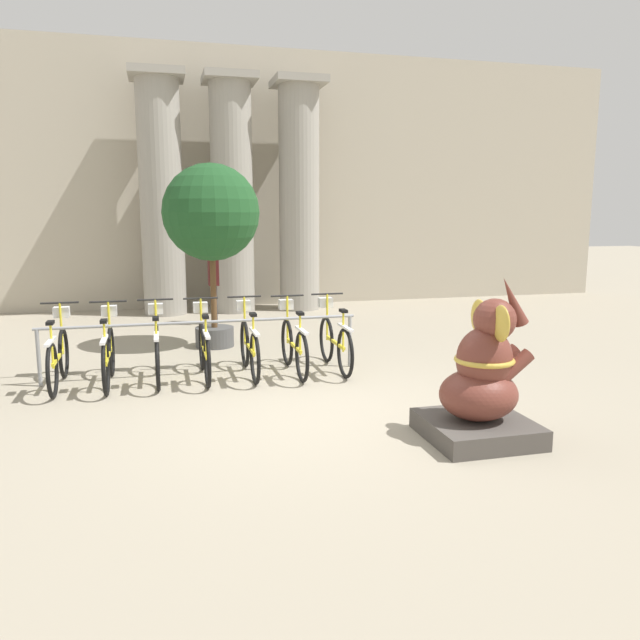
# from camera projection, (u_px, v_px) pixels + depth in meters

# --- Properties ---
(ground_plane) EXTENTS (60.00, 60.00, 0.00)m
(ground_plane) POSITION_uv_depth(u_px,v_px,m) (317.00, 412.00, 7.00)
(ground_plane) COLOR #9E937F
(building_facade) EXTENTS (20.00, 0.20, 6.00)m
(building_facade) POSITION_uv_depth(u_px,v_px,m) (227.00, 179.00, 14.70)
(building_facade) COLOR #B2A893
(building_facade) RESTS_ON ground_plane
(column_left) EXTENTS (1.15, 1.15, 5.16)m
(column_left) POSITION_uv_depth(u_px,v_px,m) (161.00, 194.00, 13.43)
(column_left) COLOR gray
(column_left) RESTS_ON ground_plane
(column_middle) EXTENTS (1.15, 1.15, 5.16)m
(column_middle) POSITION_uv_depth(u_px,v_px,m) (232.00, 194.00, 13.81)
(column_middle) COLOR gray
(column_middle) RESTS_ON ground_plane
(column_right) EXTENTS (1.15, 1.15, 5.16)m
(column_right) POSITION_uv_depth(u_px,v_px,m) (299.00, 195.00, 14.19)
(column_right) COLOR gray
(column_right) RESTS_ON ground_plane
(bike_rack) EXTENTS (4.29, 0.05, 0.77)m
(bike_rack) POSITION_uv_depth(u_px,v_px,m) (203.00, 332.00, 8.48)
(bike_rack) COLOR gray
(bike_rack) RESTS_ON ground_plane
(bicycle_0) EXTENTS (0.48, 1.66, 1.05)m
(bicycle_0) POSITION_uv_depth(u_px,v_px,m) (58.00, 356.00, 7.98)
(bicycle_0) COLOR black
(bicycle_0) RESTS_ON ground_plane
(bicycle_1) EXTENTS (0.48, 1.66, 1.05)m
(bicycle_1) POSITION_uv_depth(u_px,v_px,m) (108.00, 354.00, 8.09)
(bicycle_1) COLOR black
(bicycle_1) RESTS_ON ground_plane
(bicycle_2) EXTENTS (0.48, 1.66, 1.05)m
(bicycle_2) POSITION_uv_depth(u_px,v_px,m) (157.00, 350.00, 8.29)
(bicycle_2) COLOR black
(bicycle_2) RESTS_ON ground_plane
(bicycle_3) EXTENTS (0.48, 1.66, 1.05)m
(bicycle_3) POSITION_uv_depth(u_px,v_px,m) (204.00, 348.00, 8.42)
(bicycle_3) COLOR black
(bicycle_3) RESTS_ON ground_plane
(bicycle_4) EXTENTS (0.48, 1.66, 1.05)m
(bicycle_4) POSITION_uv_depth(u_px,v_px,m) (249.00, 345.00, 8.59)
(bicycle_4) COLOR black
(bicycle_4) RESTS_ON ground_plane
(bicycle_5) EXTENTS (0.48, 1.66, 1.05)m
(bicycle_5) POSITION_uv_depth(u_px,v_px,m) (294.00, 344.00, 8.69)
(bicycle_5) COLOR black
(bicycle_5) RESTS_ON ground_plane
(bicycle_6) EXTENTS (0.48, 1.66, 1.05)m
(bicycle_6) POSITION_uv_depth(u_px,v_px,m) (335.00, 341.00, 8.90)
(bicycle_6) COLOR black
(bicycle_6) RESTS_ON ground_plane
(elephant_statue) EXTENTS (1.01, 1.01, 1.63)m
(elephant_statue) POSITION_uv_depth(u_px,v_px,m) (482.00, 385.00, 6.10)
(elephant_statue) COLOR #4C4742
(elephant_statue) RESTS_ON ground_plane
(person_pedestrian) EXTENTS (0.21, 0.47, 1.61)m
(person_pedestrian) POSITION_uv_depth(u_px,v_px,m) (213.00, 277.00, 12.46)
(person_pedestrian) COLOR #28282D
(person_pedestrian) RESTS_ON ground_plane
(potted_tree) EXTENTS (1.58, 1.58, 3.01)m
(potted_tree) POSITION_uv_depth(u_px,v_px,m) (211.00, 217.00, 10.12)
(potted_tree) COLOR #4C4C4C
(potted_tree) RESTS_ON ground_plane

